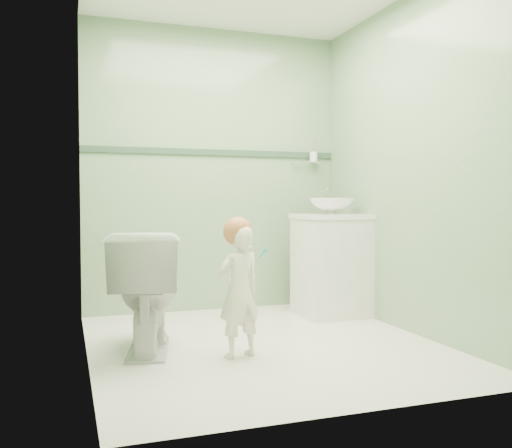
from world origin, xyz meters
name	(u,v)px	position (x,y,z in m)	size (l,w,h in m)	color
ground	(263,344)	(0.00, 0.00, 0.00)	(2.50, 2.50, 0.00)	silver
room_shell	(264,160)	(0.00, 0.00, 1.20)	(2.50, 2.54, 2.40)	#79A776
trim_stripe	(215,152)	(0.00, 1.24, 1.35)	(2.20, 0.02, 0.05)	#304C38
vanity	(331,266)	(0.84, 0.70, 0.40)	(0.52, 0.50, 0.80)	silver
counter	(331,216)	(0.84, 0.70, 0.81)	(0.54, 0.52, 0.04)	white
basin	(331,206)	(0.84, 0.70, 0.89)	(0.37, 0.37, 0.13)	white
faucet	(322,196)	(0.84, 0.89, 0.97)	(0.03, 0.13, 0.18)	silver
cup_holder	(313,157)	(0.89, 1.18, 1.33)	(0.26, 0.07, 0.21)	silver
toilet	(147,291)	(-0.74, 0.09, 0.38)	(0.42, 0.74, 0.75)	white
toddler	(239,292)	(-0.24, -0.23, 0.39)	(0.29, 0.19, 0.79)	white
hair_cap	(238,231)	(-0.24, -0.21, 0.75)	(0.18, 0.18, 0.18)	#C06A3D
teal_toothbrush	(261,253)	(-0.13, -0.33, 0.63)	(0.10, 0.14, 0.08)	#04958D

